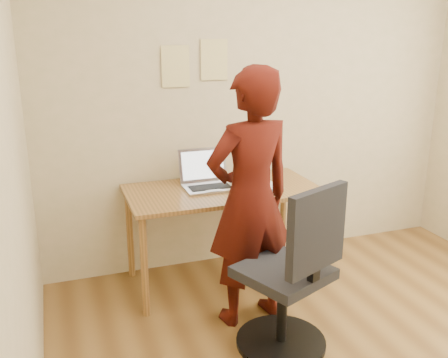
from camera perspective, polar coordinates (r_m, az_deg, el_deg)
name	(u,v)px	position (r m, az deg, el deg)	size (l,w,h in m)	color
room	(405,142)	(2.52, 19.94, 4.04)	(3.58, 3.58, 2.78)	brown
desk	(223,200)	(3.68, -0.17, -2.38)	(1.40, 0.70, 0.74)	olive
laptop	(207,180)	(3.68, -1.93, -0.07)	(0.37, 0.33, 0.26)	#B4B4BC
paper_sheet	(264,185)	(3.75, 4.65, -0.67)	(0.19, 0.27, 0.00)	white
phone	(272,192)	(3.57, 5.52, -1.50)	(0.09, 0.14, 0.01)	black
wall_note_left	(176,66)	(3.76, -5.55, 12.68)	(0.21, 0.00, 0.30)	#DFD185
wall_note_mid	(214,60)	(3.84, -1.13, 13.48)	(0.21, 0.00, 0.30)	#DFD185
wall_note_right	(263,90)	(4.00, 4.42, 10.14)	(0.18, 0.00, 0.24)	#70C12B
office_chair	(292,282)	(2.98, 7.80, -11.58)	(0.61, 0.62, 1.06)	black
person	(250,199)	(3.14, 3.00, -2.35)	(0.61, 0.40, 1.67)	#3E0E08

